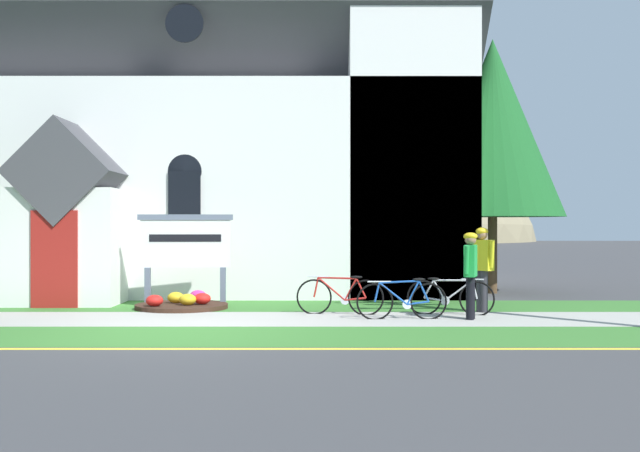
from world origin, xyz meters
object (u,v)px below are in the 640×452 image
at_px(bicycle_yellow, 338,296).
at_px(bicycle_red, 400,300).
at_px(church_sign, 183,245).
at_px(cyclist_in_red_jersey, 480,262).
at_px(bicycle_silver, 448,297).
at_px(roadside_conifer, 490,128).
at_px(cyclist_in_yellow_jersey, 468,269).

height_order(bicycle_yellow, bicycle_red, bicycle_red).
bearing_deg(bicycle_red, bicycle_yellow, 145.65).
bearing_deg(church_sign, cyclist_in_red_jersey, -10.96).
bearing_deg(bicycle_silver, bicycle_red, -144.29).
bearing_deg(bicycle_red, roadside_conifer, 62.34).
xyz_separation_m(bicycle_silver, bicycle_red, (-1.02, -0.74, 0.01)).
distance_m(bicycle_silver, bicycle_red, 1.26).
height_order(church_sign, bicycle_silver, church_sign).
relative_size(bicycle_red, roadside_conifer, 0.26).
relative_size(church_sign, bicycle_silver, 1.22).
height_order(bicycle_yellow, roadside_conifer, roadside_conifer).
height_order(cyclist_in_yellow_jersey, roadside_conifer, roadside_conifer).
bearing_deg(roadside_conifer, cyclist_in_red_jersey, -105.07).
bearing_deg(roadside_conifer, bicycle_yellow, -130.27).
bearing_deg(cyclist_in_red_jersey, cyclist_in_yellow_jersey, -111.13).
relative_size(bicycle_red, cyclist_in_red_jersey, 1.00).
xyz_separation_m(bicycle_silver, roadside_conifer, (1.93, 4.90, 3.96)).
xyz_separation_m(cyclist_in_yellow_jersey, cyclist_in_red_jersey, (0.47, 1.21, 0.07)).
relative_size(church_sign, bicycle_red, 1.20).
height_order(bicycle_red, cyclist_in_yellow_jersey, cyclist_in_yellow_jersey).
bearing_deg(cyclist_in_red_jersey, roadside_conifer, 74.93).
xyz_separation_m(church_sign, bicycle_silver, (5.53, -1.64, -0.99)).
xyz_separation_m(bicycle_red, roadside_conifer, (2.95, 5.64, 3.95)).
relative_size(bicycle_silver, bicycle_red, 0.98).
bearing_deg(cyclist_in_red_jersey, bicycle_silver, -149.66).
relative_size(bicycle_yellow, cyclist_in_yellow_jersey, 1.06).
bearing_deg(cyclist_in_yellow_jersey, roadside_conifer, 73.61).
distance_m(bicycle_red, cyclist_in_red_jersey, 2.20).
distance_m(cyclist_in_yellow_jersey, cyclist_in_red_jersey, 1.30).
xyz_separation_m(church_sign, cyclist_in_red_jersey, (6.26, -1.21, -0.32)).
bearing_deg(roadside_conifer, bicycle_silver, -111.50).
height_order(bicycle_yellow, bicycle_silver, bicycle_yellow).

